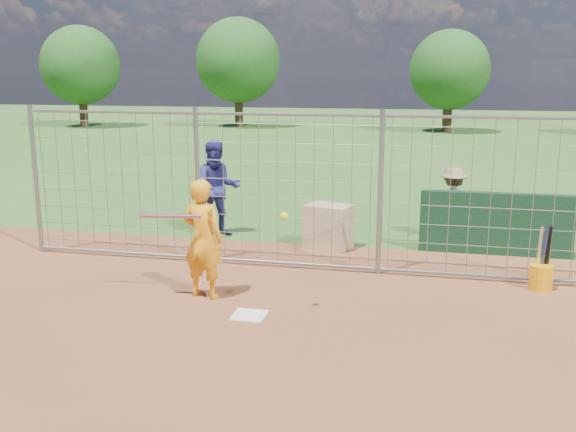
% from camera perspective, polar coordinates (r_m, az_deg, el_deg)
% --- Properties ---
extents(ground, '(100.00, 100.00, 0.00)m').
position_cam_1_polar(ground, '(8.75, -3.10, -8.40)').
color(ground, '#2D591E').
rests_on(ground, ground).
extents(infield_dirt, '(18.00, 18.00, 0.00)m').
position_cam_1_polar(infield_dirt, '(6.20, -10.98, -17.98)').
color(infield_dirt, brown).
rests_on(infield_dirt, ground).
extents(home_plate, '(0.43, 0.43, 0.02)m').
position_cam_1_polar(home_plate, '(8.57, -3.46, -8.80)').
color(home_plate, silver).
rests_on(home_plate, ground).
extents(dugout_wall, '(2.60, 0.20, 1.10)m').
position_cam_1_polar(dugout_wall, '(11.80, 17.95, -0.66)').
color(dugout_wall, '#11381E').
rests_on(dugout_wall, ground).
extents(batter, '(0.70, 0.54, 1.71)m').
position_cam_1_polar(batter, '(9.08, -7.57, -2.02)').
color(batter, orange).
rests_on(batter, ground).
extents(bystander_a, '(1.11, 1.01, 1.87)m').
position_cam_1_polar(bystander_a, '(12.56, -6.28, 2.45)').
color(bystander_a, navy).
rests_on(bystander_a, ground).
extents(bystander_c, '(1.05, 0.87, 1.41)m').
position_cam_1_polar(bystander_c, '(12.61, 14.42, 1.09)').
color(bystander_c, '#91724F').
rests_on(bystander_c, ground).
extents(equipment_bin, '(0.92, 0.75, 0.80)m').
position_cam_1_polar(equipment_bin, '(11.70, 3.60, -0.94)').
color(equipment_bin, tan).
rests_on(equipment_bin, ground).
extents(equipment_in_play, '(2.12, 0.32, 0.20)m').
position_cam_1_polar(equipment_in_play, '(8.73, -8.13, -0.01)').
color(equipment_in_play, silver).
rests_on(equipment_in_play, ground).
extents(bucket_with_bats, '(0.34, 0.34, 0.97)m').
position_cam_1_polar(bucket_with_bats, '(10.18, 21.60, -4.80)').
color(bucket_with_bats, orange).
rests_on(bucket_with_bats, ground).
extents(backstop_fence, '(9.08, 0.08, 2.60)m').
position_cam_1_polar(backstop_fence, '(10.28, -0.17, 2.10)').
color(backstop_fence, gray).
rests_on(backstop_fence, ground).
extents(tree_line, '(44.66, 6.72, 6.48)m').
position_cam_1_polar(tree_line, '(36.00, 14.42, 13.14)').
color(tree_line, '#3F2B19').
rests_on(tree_line, ground).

